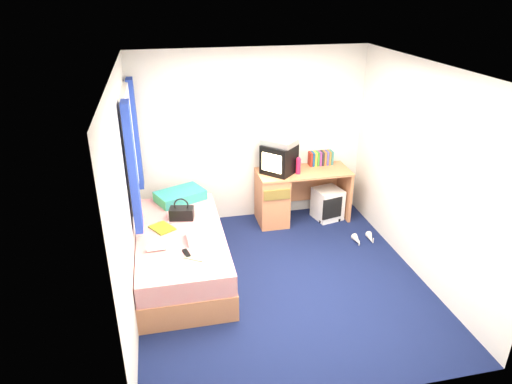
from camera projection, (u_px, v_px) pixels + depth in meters
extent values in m
plane|color=#0C1438|center=(282.00, 281.00, 5.27)|extent=(3.40, 3.40, 0.00)
plane|color=white|center=(288.00, 69.00, 4.26)|extent=(3.40, 3.40, 0.00)
plane|color=silver|center=(251.00, 137.00, 6.28)|extent=(3.20, 0.00, 3.20)
plane|color=silver|center=(348.00, 280.00, 3.26)|extent=(3.20, 0.00, 3.20)
plane|color=silver|center=(126.00, 200.00, 4.46)|extent=(0.00, 3.40, 3.40)
plane|color=silver|center=(423.00, 174.00, 5.07)|extent=(0.00, 3.40, 3.40)
cube|color=tan|center=(182.00, 261.00, 5.37)|extent=(1.00, 2.00, 0.30)
cube|color=olive|center=(230.00, 275.00, 5.11)|extent=(0.02, 0.70, 0.18)
cube|color=white|center=(181.00, 241.00, 5.26)|extent=(0.98, 1.98, 0.24)
cube|color=#1959A3|center=(180.00, 196.00, 5.95)|extent=(0.70, 0.59, 0.13)
cube|color=tan|center=(304.00, 172.00, 6.35)|extent=(1.30, 0.55, 0.03)
cube|color=tan|center=(272.00, 199.00, 6.42)|extent=(0.40, 0.52, 0.72)
cube|color=tan|center=(344.00, 192.00, 6.63)|extent=(0.04, 0.52, 0.72)
cube|color=tan|center=(314.00, 182.00, 6.74)|extent=(0.78, 0.03, 0.55)
cube|color=white|center=(328.00, 204.00, 6.59)|extent=(0.43, 0.43, 0.45)
cube|color=black|center=(279.00, 159.00, 6.21)|extent=(0.55, 0.55, 0.40)
cube|color=beige|center=(272.00, 163.00, 6.07)|extent=(0.22, 0.23, 0.25)
cube|color=silver|center=(279.00, 142.00, 6.11)|extent=(0.52, 0.52, 0.08)
cube|color=maroon|center=(310.00, 159.00, 6.49)|extent=(0.03, 0.13, 0.20)
cube|color=navy|center=(313.00, 159.00, 6.50)|extent=(0.03, 0.13, 0.20)
cube|color=gold|center=(315.00, 159.00, 6.51)|extent=(0.03, 0.13, 0.20)
cube|color=#337F33|center=(317.00, 158.00, 6.51)|extent=(0.03, 0.13, 0.20)
cube|color=#7F337F|center=(320.00, 158.00, 6.52)|extent=(0.03, 0.13, 0.20)
cube|color=#262626|center=(322.00, 158.00, 6.53)|extent=(0.03, 0.13, 0.20)
cube|color=#B26633|center=(324.00, 158.00, 6.53)|extent=(0.03, 0.13, 0.20)
cube|color=#4C4C99|center=(326.00, 158.00, 6.54)|extent=(0.03, 0.13, 0.20)
cube|color=olive|center=(329.00, 157.00, 6.55)|extent=(0.03, 0.13, 0.20)
cube|color=#337272|center=(331.00, 157.00, 6.55)|extent=(0.03, 0.13, 0.20)
cube|color=black|center=(328.00, 159.00, 6.56)|extent=(0.04, 0.12, 0.14)
cylinder|color=#C81C45|center=(298.00, 166.00, 6.22)|extent=(0.07, 0.07, 0.21)
cylinder|color=white|center=(295.00, 165.00, 6.32)|extent=(0.06, 0.06, 0.17)
cube|color=black|center=(182.00, 213.00, 5.48)|extent=(0.31, 0.21, 0.14)
torus|color=black|center=(181.00, 205.00, 5.43)|extent=(0.18, 0.05, 0.18)
cube|color=white|center=(202.00, 236.00, 5.03)|extent=(0.32, 0.27, 0.11)
cube|color=#BDD818|center=(162.00, 228.00, 5.28)|extent=(0.32, 0.35, 0.01)
cylinder|color=white|center=(156.00, 248.00, 4.84)|extent=(0.20, 0.08, 0.07)
cube|color=gold|center=(194.00, 258.00, 4.70)|extent=(0.22, 0.17, 0.01)
cube|color=black|center=(186.00, 253.00, 4.79)|extent=(0.09, 0.17, 0.02)
cube|color=silver|center=(129.00, 146.00, 5.16)|extent=(0.02, 0.90, 1.10)
cube|color=white|center=(124.00, 94.00, 4.91)|extent=(0.06, 1.06, 0.08)
cube|color=white|center=(136.00, 194.00, 5.40)|extent=(0.06, 1.06, 0.08)
cube|color=navy|center=(132.00, 169.00, 4.66)|extent=(0.08, 0.24, 1.40)
cube|color=navy|center=(135.00, 135.00, 5.71)|extent=(0.08, 0.24, 1.40)
cone|color=beige|center=(357.00, 240.00, 6.01)|extent=(0.10, 0.22, 0.09)
cone|color=beige|center=(370.00, 238.00, 6.07)|extent=(0.14, 0.23, 0.09)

